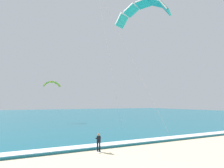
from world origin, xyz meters
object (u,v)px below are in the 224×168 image
Objects in this scene: kite_primary at (142,9)px; surfboard at (99,151)px; kite_distant at (52,83)px; kitesurfer at (99,141)px.

surfboard is at bearing -156.12° from kite_primary.
kitesurfer is at bearing -93.75° from kite_distant.
kite_primary is 4.00× the size of kite_distant.
kite_primary is at bearing 23.88° from surfboard.
surfboard is 0.09× the size of kite_primary.
kite_primary reaches higher than kite_distant.
kitesurfer is 33.38m from kite_distant.
kite_primary is at bearing 23.78° from kitesurfer.
surfboard is 0.87× the size of kitesurfer.
surfboard is 18.59m from kite_primary.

